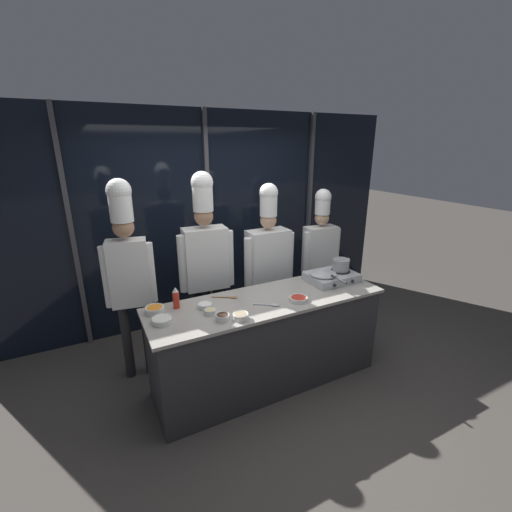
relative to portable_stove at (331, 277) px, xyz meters
The scene contains 20 objects.
ground_plane 1.25m from the portable_stove, behind, with size 24.00×24.00×0.00m, color #47423D.
window_wall_back 1.79m from the portable_stove, 117.67° to the left, with size 5.55×0.09×2.70m.
demo_counter 0.96m from the portable_stove, behind, with size 2.27×0.69×0.91m.
portable_stove is the anchor object (origin of this frame).
frying_pan 0.14m from the portable_stove, behind, with size 0.29×0.50×0.04m.
stock_pot 0.17m from the portable_stove, ahead, with size 0.20×0.18×0.13m.
squeeze_bottle_chili 1.63m from the portable_stove, behind, with size 0.06×0.06×0.20m.
prep_bowl_rice 1.40m from the portable_stove, behind, with size 0.13×0.13×0.04m.
prep_bowl_garlic 1.80m from the portable_stove, behind, with size 0.17×0.17×0.05m.
prep_bowl_soy_glaze 1.37m from the portable_stove, 168.92° to the right, with size 0.12×0.12×0.05m.
prep_bowl_chili_flakes 0.63m from the portable_stove, 157.24° to the right, with size 0.17×0.17×0.04m.
prep_bowl_carrots 1.82m from the portable_stove, behind, with size 0.16×0.16×0.06m.
prep_bowl_ginger 1.40m from the portable_stove, behind, with size 0.10×0.10×0.04m.
prep_bowl_mushrooms 1.25m from the portable_stove, 165.09° to the right, with size 0.13×0.13×0.05m.
serving_spoon_slotted 1.13m from the portable_stove, behind, with size 0.23×0.15×0.02m.
serving_spoon_solid 0.88m from the portable_stove, 165.51° to the right, with size 0.22×0.16×0.02m.
chef_head 2.05m from the portable_stove, 162.54° to the left, with size 0.47×0.25×2.01m.
chef_sous 1.35m from the portable_stove, 150.64° to the left, with size 0.59×0.27×2.04m.
chef_line 0.75m from the portable_stove, 125.79° to the left, with size 0.63×0.25×1.89m.
chef_pastry 0.75m from the portable_stove, 62.26° to the left, with size 0.53×0.23×1.78m.
Camera 1 is at (-1.44, -2.55, 2.30)m, focal length 24.00 mm.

